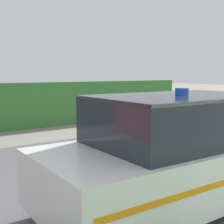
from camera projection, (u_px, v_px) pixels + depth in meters
The scene contains 3 objects.
road_strip at pixel (166, 161), 6.63m from camera, with size 28.00×6.46×0.01m, color #5B5B60.
garden_hedge at pixel (16, 106), 10.43m from camera, with size 14.31×0.57×1.56m, color #3D7F38.
police_car at pixel (187, 151), 4.46m from camera, with size 4.54×1.86×1.66m.
Camera 1 is at (-4.73, -0.13, 1.87)m, focal length 50.00 mm.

